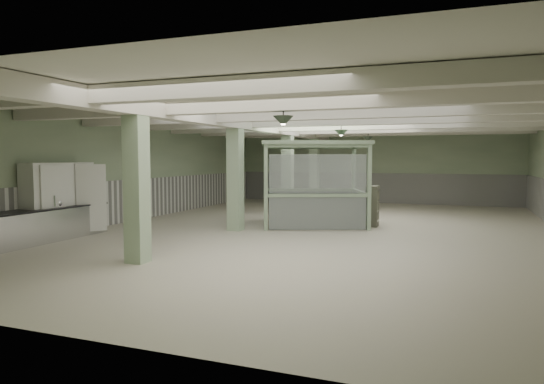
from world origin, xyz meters
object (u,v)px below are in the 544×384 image
(prep_counter, at_px, (26,227))
(guard_booth, at_px, (313,170))
(walkin_cooler, at_px, (60,201))
(filing_cabinet, at_px, (372,206))

(prep_counter, relative_size, guard_booth, 1.22)
(walkin_cooler, xyz_separation_m, filing_cabinet, (7.96, 5.47, -0.37))
(walkin_cooler, xyz_separation_m, guard_booth, (6.03, 5.15, 0.84))
(prep_counter, relative_size, filing_cabinet, 3.90)
(prep_counter, relative_size, walkin_cooler, 2.32)
(prep_counter, height_order, walkin_cooler, walkin_cooler)
(prep_counter, distance_m, walkin_cooler, 1.39)
(walkin_cooler, bearing_deg, prep_counter, -86.19)
(filing_cabinet, bearing_deg, walkin_cooler, -146.78)
(prep_counter, height_order, filing_cabinet, filing_cabinet)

